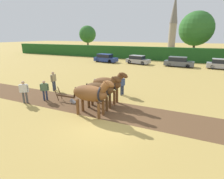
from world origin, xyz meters
The scene contains 18 objects.
ground_plane centered at (0.00, 0.00, 0.00)m, with size 240.00×240.00×0.00m, color tan.
plowed_furrow_strip centered at (-5.34, 1.80, 0.00)m, with size 27.45×2.98×0.01m, color brown.
hedgerow centered at (0.00, 27.75, 1.29)m, with size 78.87×1.21×2.58m, color #1E511E.
tree_far_left centered at (-22.00, 33.83, 5.03)m, with size 4.43×4.43×7.27m.
tree_left centered at (4.23, 32.27, 6.02)m, with size 6.63×6.63×9.35m.
church_spire centered at (-4.50, 71.68, 10.88)m, with size 3.20×3.20×20.80m.
draft_horse_lead_left centered at (-1.10, 0.66, 1.42)m, with size 2.92×1.04×2.42m.
draft_horse_lead_right centered at (-1.10, 1.83, 1.36)m, with size 2.80×0.90×2.42m.
draft_horse_trail_left centered at (-1.12, 3.01, 1.43)m, with size 2.85×0.93×2.44m.
plow centered at (-3.91, 1.81, 0.32)m, with size 1.76×0.46×1.13m.
farmer_at_plow centered at (-5.67, 1.42, 0.88)m, with size 0.52×0.44×1.55m.
farmer_beside_team centered at (-0.78, 4.99, 0.97)m, with size 0.42×0.61×1.67m.
farmer_onlooker_left centered at (-6.60, 0.40, 0.96)m, with size 0.57×0.44×1.66m.
farmer_onlooker_right centered at (-6.80, 3.64, 1.00)m, with size 0.23×0.68×1.72m.
parked_car_far_left centered at (-10.43, 21.26, 0.72)m, with size 4.52×2.19×1.49m.
parked_car_left centered at (-4.37, 21.68, 0.71)m, with size 4.26×2.43×1.46m.
parked_car_center_left centered at (2.30, 21.79, 0.73)m, with size 4.52×1.98×1.53m.
parked_car_center centered at (8.44, 22.06, 0.71)m, with size 4.53×1.98×1.48m.
Camera 1 is at (4.16, -7.91, 4.77)m, focal length 28.00 mm.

